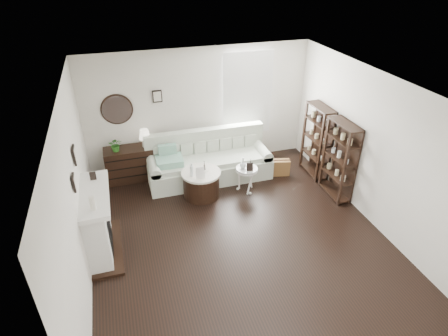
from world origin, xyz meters
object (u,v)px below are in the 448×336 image
object	(u,v)px
pedestal_table	(247,170)
sofa	(208,163)
dresser	(132,164)
drum_table	(201,184)

from	to	relation	value
pedestal_table	sofa	bearing A→B (deg)	127.97
dresser	pedestal_table	xyz separation A→B (m)	(2.22, -1.17, 0.12)
pedestal_table	drum_table	bearing A→B (deg)	173.95
sofa	drum_table	distance (m)	0.76
drum_table	pedestal_table	distance (m)	0.97
drum_table	sofa	bearing A→B (deg)	64.00
drum_table	pedestal_table	bearing A→B (deg)	-6.05
dresser	pedestal_table	bearing A→B (deg)	-27.78
sofa	drum_table	size ratio (longest dim) A/B	3.32
dresser	drum_table	size ratio (longest dim) A/B	1.41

